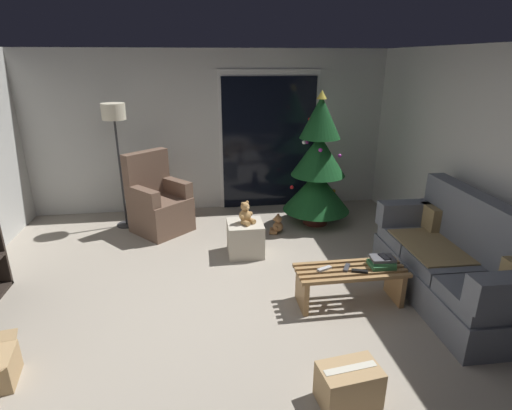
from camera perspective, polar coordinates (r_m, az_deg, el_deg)
The scene contains 18 objects.
ground_plane at distance 4.11m, azimuth -4.29°, elevation -14.87°, with size 7.00×7.00×0.00m, color #9E9384.
wall_back at distance 6.53m, azimuth -6.51°, elevation 10.21°, with size 5.72×0.12×2.50m, color beige.
patio_door_frame at distance 6.58m, azimuth 1.83°, elevation 9.07°, with size 1.60×0.02×2.20m, color silver.
patio_door_glass at distance 6.57m, azimuth 1.86°, elevation 8.62°, with size 1.50×0.02×2.10m, color black.
couch at distance 4.57m, azimuth 26.30°, elevation -7.46°, with size 0.82×1.96×1.08m.
coffee_table at distance 4.21m, azimuth 13.17°, elevation -10.32°, with size 1.10×0.40×0.39m.
remote_black at distance 4.10m, azimuth 14.48°, elevation -9.06°, with size 0.04×0.16×0.02m, color black.
remote_silver at distance 4.07m, azimuth 9.68°, elevation -8.89°, with size 0.04×0.16×0.02m, color #ADADB2.
remote_graphite at distance 4.14m, azimuth 12.70°, elevation -8.61°, with size 0.04×0.16×0.02m, color #333338.
book_stack at distance 4.25m, azimuth 17.45°, elevation -7.72°, with size 0.27×0.21×0.10m.
cell_phone at distance 4.23m, azimuth 17.75°, elevation -6.98°, with size 0.07×0.14×0.01m, color black.
christmas_tree at distance 5.91m, azimuth 8.78°, elevation 5.26°, with size 0.99×0.99×1.95m.
armchair at distance 5.90m, azimuth -13.68°, elevation 0.17°, with size 0.97×0.97×1.13m.
floor_lamp at distance 5.95m, azimuth -19.37°, elevation 10.78°, with size 0.32×0.32×1.78m.
ottoman at distance 5.10m, azimuth -1.53°, elevation -4.74°, with size 0.44×0.44×0.42m, color beige.
teddy_bear_honey at distance 4.97m, azimuth -1.48°, elevation -1.29°, with size 0.21×0.22×0.29m.
teddy_bear_chestnut_by_tree at distance 5.73m, azimuth 3.01°, elevation -2.90°, with size 0.21×0.20×0.29m.
cardboard_box_taped_mid_floor at distance 3.23m, azimuth 13.01°, elevation -23.58°, with size 0.46×0.33×0.30m.
Camera 1 is at (-0.18, -3.37, 2.35)m, focal length 28.23 mm.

